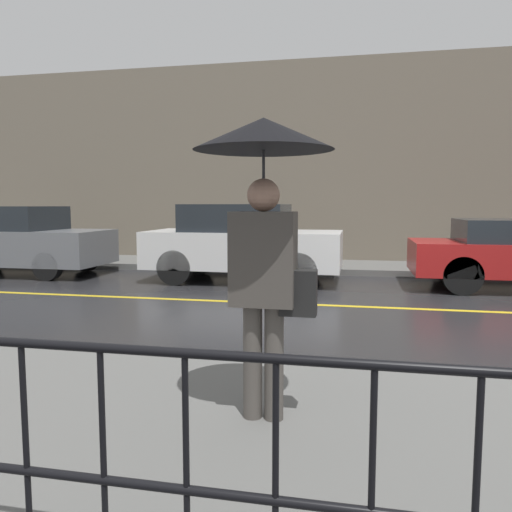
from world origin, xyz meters
The scene contains 7 objects.
ground_plane centered at (0.00, 0.00, 0.00)m, with size 80.00×80.00×0.00m, color #262628.
sidewalk_far centered at (0.00, 4.42, 0.07)m, with size 28.00×2.04×0.15m.
lane_marking centered at (0.00, 0.00, 0.00)m, with size 25.20×0.12×0.01m.
building_storefront centered at (0.00, 5.59, 2.68)m, with size 28.00×0.30×5.35m.
pedestrian centered at (-1.64, -4.64, 1.67)m, with size 0.91×0.91×1.99m.
car_grey centered at (-8.78, 2.20, 0.78)m, with size 4.25×1.72×1.55m.
car_white centered at (-3.39, 2.20, 0.81)m, with size 3.98×1.75×1.60m.
Camera 1 is at (-1.03, -7.84, 1.58)m, focal length 35.00 mm.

